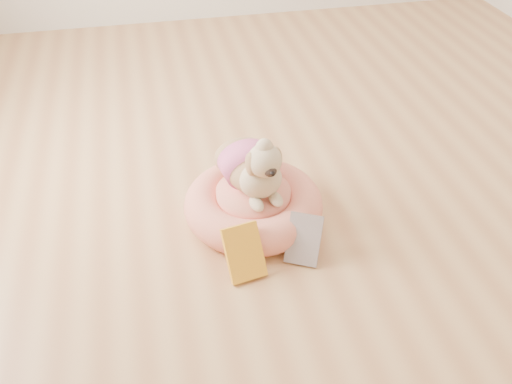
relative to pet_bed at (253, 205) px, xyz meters
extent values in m
plane|color=#BA7D4D|center=(0.35, 0.07, -0.07)|extent=(4.50, 4.50, 0.00)
cylinder|color=#DF6C57|center=(0.00, 0.00, -0.03)|extent=(0.41, 0.41, 0.09)
torus|color=#DF6C57|center=(0.00, 0.00, 0.00)|extent=(0.57, 0.57, 0.15)
cylinder|color=#DF6C57|center=(0.00, 0.00, 0.04)|extent=(0.30, 0.30, 0.08)
cube|color=yellow|center=(-0.10, -0.30, 0.02)|extent=(0.16, 0.16, 0.19)
cube|color=white|center=(0.14, -0.27, 0.02)|extent=(0.17, 0.17, 0.17)
camera|label=1|loc=(-0.38, -1.79, 1.46)|focal=40.00mm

